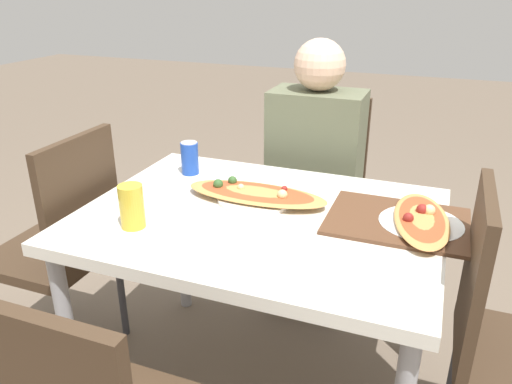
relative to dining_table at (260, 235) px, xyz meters
name	(u,v)px	position (x,y,z in m)	size (l,w,h in m)	color
dining_table	(260,235)	(0.00, 0.00, 0.00)	(1.13, 0.85, 0.73)	silver
chair_far_seated	(319,188)	(0.01, 0.76, -0.13)	(0.40, 0.40, 0.93)	#3F2D1E
chair_side_left	(64,241)	(-0.75, -0.08, -0.13)	(0.40, 0.40, 0.93)	#3F2D1E
chair_side_right	(507,338)	(0.75, -0.09, -0.13)	(0.40, 0.40, 0.93)	#3F2D1E
person_seated	(315,157)	(0.01, 0.64, 0.06)	(0.39, 0.26, 1.21)	#2D2D38
pizza_main	(256,194)	(-0.05, 0.09, 0.10)	(0.49, 0.26, 0.06)	white
soda_can	(190,158)	(-0.38, 0.24, 0.14)	(0.07, 0.07, 0.12)	#1E47B2
drink_glass	(132,206)	(-0.32, -0.22, 0.14)	(0.07, 0.07, 0.13)	gold
serving_tray	(397,221)	(0.42, 0.09, 0.08)	(0.42, 0.33, 0.01)	brown
pizza_second	(421,220)	(0.49, 0.09, 0.10)	(0.25, 0.41, 0.06)	white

